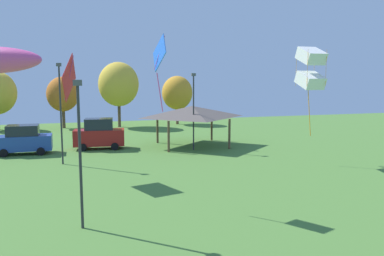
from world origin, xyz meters
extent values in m
cube|color=white|center=(13.72, 29.53, 7.68)|extent=(1.70, 1.88, 1.35)
cube|color=white|center=(13.72, 29.53, 5.98)|extent=(1.70, 1.88, 1.35)
cylinder|color=orange|center=(12.99, 28.80, 6.83)|extent=(0.02, 0.02, 2.55)
cylinder|color=orange|center=(14.46, 28.80, 6.83)|extent=(0.02, 0.02, 2.55)
cylinder|color=orange|center=(12.99, 30.26, 6.83)|extent=(0.02, 0.02, 2.55)
cylinder|color=orange|center=(14.46, 30.26, 6.83)|extent=(0.02, 0.02, 2.55)
cylinder|color=orange|center=(13.72, 29.53, 3.72)|extent=(0.10, 0.53, 3.41)
cube|color=blue|center=(1.61, 23.42, 7.42)|extent=(0.44, 1.86, 1.83)
cylinder|color=#E54C93|center=(1.61, 23.40, 7.42)|extent=(0.55, 0.07, 1.62)
cylinder|color=#E54C93|center=(1.61, 23.42, 5.53)|extent=(0.32, 0.08, 1.88)
cube|color=red|center=(-2.64, 29.83, 6.18)|extent=(0.80, 2.94, 2.99)
cylinder|color=purple|center=(-2.64, 29.81, 6.18)|extent=(0.65, 0.09, 2.69)
cube|color=#234299|center=(-6.47, 38.78, 0.92)|extent=(4.38, 1.82, 1.20)
cube|color=#1E232D|center=(-6.47, 38.78, 1.94)|extent=(2.41, 1.67, 0.84)
cylinder|color=black|center=(-5.12, 37.88, 0.32)|extent=(0.64, 0.22, 0.64)
cylinder|color=black|center=(-5.11, 39.68, 0.32)|extent=(0.64, 0.22, 0.64)
cylinder|color=black|center=(-7.83, 37.89, 0.32)|extent=(0.64, 0.22, 0.64)
cylinder|color=black|center=(-7.82, 39.69, 0.32)|extent=(0.64, 0.22, 0.64)
cube|color=maroon|center=(-0.46, 39.49, 1.00)|extent=(4.42, 2.18, 1.36)
cube|color=#1E232D|center=(-0.46, 39.49, 2.16)|extent=(2.50, 1.83, 0.96)
cylinder|color=black|center=(0.75, 38.49, 0.32)|extent=(0.66, 0.29, 0.64)
cylinder|color=black|center=(0.95, 40.18, 0.32)|extent=(0.66, 0.29, 0.64)
cylinder|color=black|center=(-1.87, 38.79, 0.32)|extent=(0.66, 0.29, 0.64)
cylinder|color=black|center=(-1.67, 40.48, 0.32)|extent=(0.66, 0.29, 0.64)
cylinder|color=brown|center=(4.97, 36.40, 1.30)|extent=(0.20, 0.20, 2.60)
cylinder|color=brown|center=(10.33, 36.40, 1.30)|extent=(0.20, 0.20, 2.60)
cylinder|color=brown|center=(4.97, 41.13, 1.30)|extent=(0.20, 0.20, 2.60)
cylinder|color=brown|center=(10.33, 41.13, 1.30)|extent=(0.20, 0.20, 2.60)
pyramid|color=#564C47|center=(7.65, 38.76, 3.10)|extent=(6.94, 6.11, 1.00)
cylinder|color=#2D2D33|center=(-2.23, 21.04, 2.97)|extent=(0.12, 0.12, 5.95)
cube|color=#4C4C51|center=(-2.23, 21.04, 6.07)|extent=(0.36, 0.20, 0.24)
cylinder|color=#2D2D33|center=(-3.35, 34.05, 3.47)|extent=(0.12, 0.12, 6.94)
cube|color=#4C4C51|center=(-3.35, 34.05, 7.06)|extent=(0.36, 0.20, 0.24)
cylinder|color=#2D2D33|center=(7.21, 36.74, 3.12)|extent=(0.12, 0.12, 6.25)
cube|color=#4C4C51|center=(7.21, 36.74, 6.37)|extent=(0.36, 0.20, 0.24)
cylinder|color=brown|center=(-3.74, 54.61, 1.33)|extent=(0.36, 0.36, 2.66)
ellipsoid|color=#BC6623|center=(-3.74, 54.61, 4.06)|extent=(3.74, 3.74, 4.12)
cylinder|color=brown|center=(2.77, 53.87, 1.69)|extent=(0.36, 0.36, 3.38)
ellipsoid|color=gold|center=(2.77, 53.87, 5.20)|extent=(4.85, 4.85, 5.33)
cylinder|color=brown|center=(10.27, 54.70, 1.28)|extent=(0.36, 0.36, 2.56)
ellipsoid|color=gold|center=(10.27, 54.70, 4.03)|extent=(3.92, 3.92, 4.31)
camera|label=1|loc=(-2.34, 4.08, 6.41)|focal=38.00mm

